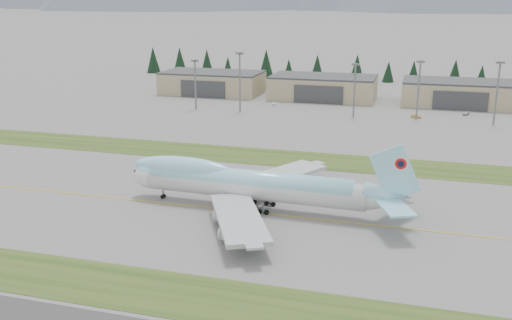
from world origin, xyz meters
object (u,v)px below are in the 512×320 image
(hangar_center, at_px, (323,87))
(service_vehicle_a, at_px, (274,105))
(service_vehicle_b, at_px, (416,118))
(hangar_left, at_px, (212,83))
(boeing_747_freighter, at_px, (250,184))
(service_vehicle_c, at_px, (466,115))
(hangar_right, at_px, (459,93))

(hangar_center, distance_m, service_vehicle_a, 29.35)
(service_vehicle_a, distance_m, service_vehicle_b, 61.72)
(hangar_center, height_order, service_vehicle_a, hangar_center)
(hangar_left, xyz_separation_m, service_vehicle_a, (37.02, -22.56, -5.39))
(boeing_747_freighter, bearing_deg, service_vehicle_a, 103.63)
(service_vehicle_b, distance_m, service_vehicle_c, 22.46)
(hangar_left, distance_m, hangar_center, 55.00)
(boeing_747_freighter, relative_size, hangar_left, 1.38)
(service_vehicle_a, bearing_deg, boeing_747_freighter, -86.22)
(hangar_right, height_order, service_vehicle_b, hangar_right)
(hangar_right, distance_m, service_vehicle_b, 38.19)
(service_vehicle_a, xyz_separation_m, service_vehicle_b, (60.72, -11.08, 0.00))
(hangar_center, distance_m, service_vehicle_b, 54.65)
(boeing_747_freighter, height_order, hangar_left, boeing_747_freighter)
(service_vehicle_c, bearing_deg, boeing_747_freighter, -89.35)
(boeing_747_freighter, xyz_separation_m, hangar_right, (51.69, 147.35, -0.39))
(service_vehicle_b, bearing_deg, hangar_right, -3.16)
(hangar_right, bearing_deg, service_vehicle_c, -84.71)
(service_vehicle_a, height_order, service_vehicle_c, service_vehicle_a)
(hangar_center, xyz_separation_m, service_vehicle_c, (62.05, -22.18, -5.39))
(hangar_center, bearing_deg, hangar_left, 180.00)
(hangar_left, bearing_deg, hangar_center, 0.00)
(boeing_747_freighter, distance_m, service_vehicle_b, 118.96)
(service_vehicle_c, bearing_deg, service_vehicle_b, -125.43)
(hangar_left, height_order, service_vehicle_b, hangar_left)
(hangar_center, xyz_separation_m, hangar_right, (60.00, 0.00, 0.00))
(service_vehicle_b, relative_size, service_vehicle_c, 0.97)
(hangar_right, bearing_deg, service_vehicle_a, -163.87)
(hangar_center, relative_size, service_vehicle_b, 11.93)
(service_vehicle_c, bearing_deg, hangar_right, 119.18)
(hangar_left, relative_size, service_vehicle_a, 13.21)
(service_vehicle_c, bearing_deg, hangar_center, -175.77)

